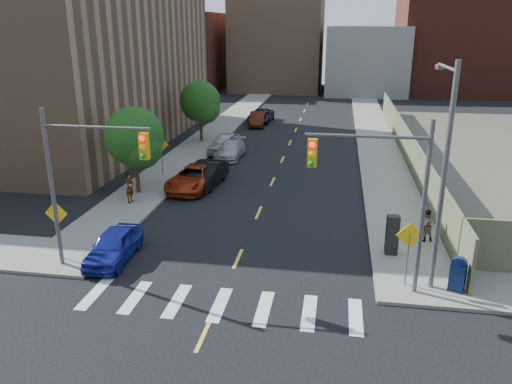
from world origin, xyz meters
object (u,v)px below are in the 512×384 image
(mailbox, at_px, (458,274))
(pedestrian_west, at_px, (130,187))
(parked_car_blue, at_px, (114,246))
(payphone, at_px, (392,235))
(parked_car_white, at_px, (224,143))
(parked_car_maroon, at_px, (257,119))
(parked_car_red, at_px, (194,178))
(pedestrian_east, at_px, (426,225))
(parked_car_grey, at_px, (261,116))
(parked_car_silver, at_px, (230,150))
(parked_car_black, at_px, (207,174))

(mailbox, height_order, pedestrian_west, pedestrian_west)
(parked_car_blue, bearing_deg, payphone, 9.02)
(parked_car_white, height_order, parked_car_maroon, parked_car_white)
(parked_car_red, relative_size, mailbox, 3.80)
(parked_car_maroon, xyz_separation_m, mailbox, (13.36, -33.04, 0.11))
(mailbox, relative_size, pedestrian_east, 0.89)
(parked_car_blue, distance_m, parked_car_grey, 34.80)
(parked_car_grey, bearing_deg, pedestrian_east, -64.63)
(parked_car_maroon, bearing_deg, parked_car_white, -99.26)
(parked_car_grey, bearing_deg, parked_car_blue, -89.52)
(parked_car_red, height_order, pedestrian_west, pedestrian_west)
(parked_car_red, xyz_separation_m, parked_car_white, (-0.25, 9.92, 0.04))
(parked_car_silver, relative_size, pedestrian_west, 2.50)
(parked_car_red, height_order, pedestrian_east, pedestrian_east)
(parked_car_maroon, relative_size, pedestrian_east, 2.74)
(parked_car_silver, relative_size, parked_car_grey, 0.92)
(parked_car_red, bearing_deg, parked_car_blue, -88.30)
(parked_car_black, xyz_separation_m, pedestrian_east, (12.84, -7.29, 0.18))
(parked_car_red, distance_m, parked_car_grey, 24.15)
(parked_car_maroon, bearing_deg, parked_car_black, -95.08)
(parked_car_red, bearing_deg, pedestrian_west, -123.79)
(mailbox, bearing_deg, parked_car_white, 148.43)
(parked_car_blue, distance_m, mailbox, 14.68)
(parked_car_grey, bearing_deg, mailbox, -66.69)
(pedestrian_west, height_order, pedestrian_east, pedestrian_west)
(parked_car_red, height_order, parked_car_maroon, parked_car_red)
(parked_car_grey, bearing_deg, pedestrian_west, -94.59)
(parked_car_black, xyz_separation_m, parked_car_red, (-0.62, -0.82, -0.03))
(parked_car_red, distance_m, parked_car_silver, 8.27)
(mailbox, bearing_deg, parked_car_maroon, 136.52)
(parked_car_silver, bearing_deg, parked_car_white, 119.08)
(parked_car_red, relative_size, parked_car_silver, 1.17)
(parked_car_maroon, height_order, payphone, payphone)
(parked_car_blue, height_order, parked_car_grey, same)
(parked_car_maroon, xyz_separation_m, payphone, (11.09, -30.06, 0.35))
(payphone, bearing_deg, parked_car_blue, -173.04)
(parked_car_silver, distance_m, pedestrian_east, 19.53)
(mailbox, bearing_deg, parked_car_red, 165.72)
(parked_car_silver, relative_size, mailbox, 3.26)
(parked_car_red, distance_m, mailbox, 17.93)
(parked_car_maroon, bearing_deg, parked_car_silver, -95.08)
(payphone, xyz_separation_m, pedestrian_west, (-14.59, 4.71, 0.00))
(pedestrian_west, bearing_deg, mailbox, -111.88)
(pedestrian_west, distance_m, pedestrian_east, 16.60)
(parked_car_maroon, bearing_deg, mailbox, -73.06)
(parked_car_white, xyz_separation_m, payphone, (11.96, -18.18, 0.28))
(parked_car_maroon, relative_size, mailbox, 3.10)
(parked_car_grey, distance_m, payphone, 34.24)
(parked_car_black, distance_m, parked_car_grey, 23.32)
(parked_car_black, height_order, mailbox, mailbox)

